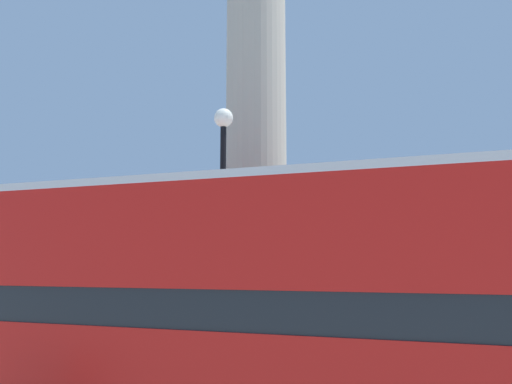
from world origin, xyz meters
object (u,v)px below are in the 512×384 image
Objects in this scene: bus_a at (300,307)px; equestrian_statue at (105,293)px; monument_column at (256,156)px; street_lamp at (222,228)px.

bus_a is 16.49m from equestrian_statue.
monument_column is 11.06m from equestrian_statue.
bus_a is at bearing -54.75° from street_lamp.
monument_column is 1.86× the size of bus_a.
equestrian_statue is 0.94× the size of street_lamp.
street_lamp is at bearing -88.26° from monument_column.
bus_a is 4.13m from street_lamp.
monument_column reaches higher than bus_a.
monument_column reaches higher than equestrian_statue.
monument_column is 4.39m from street_lamp.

